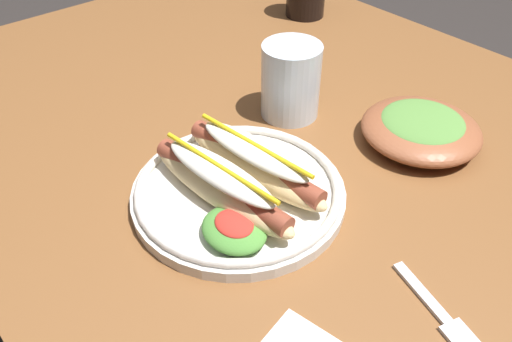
# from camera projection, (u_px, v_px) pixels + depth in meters

# --- Properties ---
(dining_table) EXTENTS (1.38, 0.95, 0.74)m
(dining_table) POSITION_uv_depth(u_px,v_px,m) (296.00, 178.00, 0.84)
(dining_table) COLOR brown
(dining_table) RESTS_ON ground_plane
(hot_dog_plate) EXTENTS (0.28, 0.28, 0.08)m
(hot_dog_plate) POSITION_uv_depth(u_px,v_px,m) (238.00, 185.00, 0.65)
(hot_dog_plate) COLOR silver
(hot_dog_plate) RESTS_ON dining_table
(fork) EXTENTS (0.12, 0.05, 0.00)m
(fork) POSITION_uv_depth(u_px,v_px,m) (439.00, 313.00, 0.53)
(fork) COLOR silver
(fork) RESTS_ON dining_table
(water_cup) EXTENTS (0.09, 0.09, 0.12)m
(water_cup) POSITION_uv_depth(u_px,v_px,m) (291.00, 81.00, 0.79)
(water_cup) COLOR silver
(water_cup) RESTS_ON dining_table
(side_bowl) EXTENTS (0.17, 0.17, 0.05)m
(side_bowl) POSITION_uv_depth(u_px,v_px,m) (421.00, 128.00, 0.75)
(side_bowl) COLOR brown
(side_bowl) RESTS_ON dining_table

